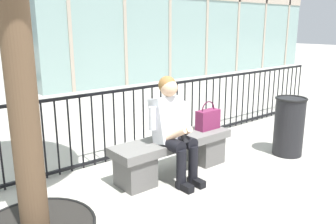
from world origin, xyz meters
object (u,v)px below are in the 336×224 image
(seated_person_with_phone, at_px, (173,126))
(handbag_on_bench, at_px, (208,119))
(trash_can, at_px, (289,126))
(stone_bench, at_px, (173,152))

(seated_person_with_phone, height_order, handbag_on_bench, seated_person_with_phone)
(trash_can, bearing_deg, seated_person_with_phone, 166.81)
(stone_bench, xyz_separation_m, trash_can, (1.64, -0.54, 0.15))
(stone_bench, distance_m, trash_can, 1.73)
(seated_person_with_phone, bearing_deg, trash_can, -13.19)
(stone_bench, height_order, handbag_on_bench, handbag_on_bench)
(stone_bench, bearing_deg, seated_person_with_phone, -132.85)
(stone_bench, xyz_separation_m, handbag_on_bench, (0.58, -0.01, 0.31))
(handbag_on_bench, bearing_deg, trash_can, -26.59)
(stone_bench, relative_size, seated_person_with_phone, 1.32)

